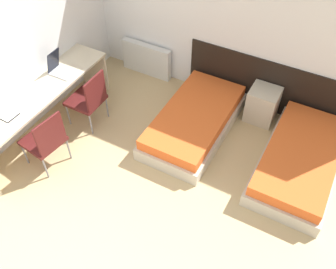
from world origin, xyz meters
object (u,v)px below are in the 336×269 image
at_px(bed_near_window, 194,121).
at_px(chair_near_notebook, 45,139).
at_px(bed_near_door, 300,160).
at_px(chair_near_laptop, 89,98).
at_px(laptop, 59,69).
at_px(nightstand, 262,105).

xyz_separation_m(bed_near_window, chair_near_notebook, (-1.44, -1.52, 0.31)).
xyz_separation_m(bed_near_window, bed_near_door, (1.57, 0.00, 0.00)).
height_order(chair_near_laptop, laptop, laptop).
bearing_deg(chair_near_notebook, nightstand, 53.04).
bearing_deg(chair_near_laptop, nightstand, 30.37).
relative_size(bed_near_window, nightstand, 3.44).
bearing_deg(bed_near_window, chair_near_laptop, -157.82).
relative_size(bed_near_window, chair_near_notebook, 2.06).
distance_m(bed_near_door, laptop, 3.61).
xyz_separation_m(bed_near_window, nightstand, (0.79, 0.73, 0.09)).
bearing_deg(bed_near_window, bed_near_door, 0.00).
distance_m(bed_near_window, laptop, 2.11).
bearing_deg(chair_near_notebook, bed_near_door, 34.53).
xyz_separation_m(nightstand, chair_near_notebook, (-2.23, -2.25, 0.22)).
xyz_separation_m(bed_near_door, chair_near_notebook, (-3.01, -1.52, 0.31)).
relative_size(bed_near_window, laptop, 5.31).
bearing_deg(chair_near_laptop, chair_near_notebook, -90.23).
height_order(bed_near_door, chair_near_notebook, chair_near_notebook).
distance_m(bed_near_window, nightstand, 1.08).
height_order(nightstand, chair_near_laptop, chair_near_laptop).
xyz_separation_m(chair_near_laptop, laptop, (-0.50, 0.04, 0.31)).
distance_m(nightstand, chair_near_notebook, 3.17).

